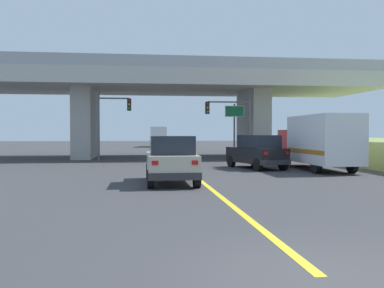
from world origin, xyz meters
The scene contains 10 objects.
ground centered at (0.00, 31.42, 0.00)m, with size 160.00×160.00×0.00m, color #353538.
overpass_bridge centered at (0.00, 31.42, 5.88)m, with size 35.52×10.41×8.10m.
lane_divider_stripe centered at (0.00, 14.14, 0.00)m, with size 0.20×28.28×0.01m, color yellow.
suv_lead centered at (-1.39, 11.94, 1.01)m, with size 2.05×4.55×2.02m.
suv_crossing centered at (4.27, 18.73, 1.01)m, with size 2.99×4.69×2.02m.
box_truck centered at (7.58, 17.49, 1.65)m, with size 2.33×7.49×3.15m.
traffic_signal_nearside centered at (4.65, 26.95, 3.36)m, with size 3.65×0.36×5.13m.
traffic_signal_farside centered at (-5.09, 27.53, 3.48)m, with size 2.62×0.36×5.49m.
highway_sign centered at (5.06, 28.44, 3.36)m, with size 1.61×0.17×4.57m.
semi_truck_distant centered at (-0.02, 60.05, 1.63)m, with size 2.33×6.87×3.11m.
Camera 1 is at (-2.65, -5.91, 2.13)m, focal length 39.42 mm.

